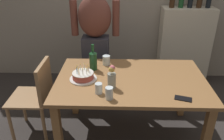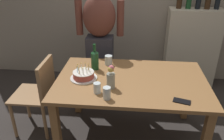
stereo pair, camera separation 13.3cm
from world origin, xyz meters
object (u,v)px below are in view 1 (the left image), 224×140
object	(u,v)px
water_glass_far	(106,60)
person_man_bearded	(95,40)
flower_vase	(112,77)
cell_phone	(183,99)
water_glass_side	(99,88)
water_glass_near	(109,93)
birthday_cake	(83,76)
dining_chair	(37,93)
wine_bottle	(93,60)

from	to	relation	value
water_glass_far	person_man_bearded	distance (m)	0.48
water_glass_far	flower_vase	bearing A→B (deg)	-81.28
person_man_bearded	cell_phone	bearing A→B (deg)	127.65
water_glass_far	water_glass_side	size ratio (longest dim) A/B	1.09
water_glass_near	flower_vase	distance (m)	0.20
water_glass_near	person_man_bearded	size ratio (longest dim) A/B	0.07
water_glass_side	cell_phone	world-z (taller)	water_glass_side
birthday_cake	water_glass_far	world-z (taller)	birthday_cake
water_glass_near	dining_chair	size ratio (longest dim) A/B	0.13
wine_bottle	water_glass_far	bearing A→B (deg)	43.42
water_glass_side	dining_chair	bearing A→B (deg)	154.85
water_glass_far	water_glass_near	bearing A→B (deg)	-84.95
birthday_cake	water_glass_far	size ratio (longest dim) A/B	2.53
wine_bottle	flower_vase	distance (m)	0.43
water_glass_near	water_glass_far	world-z (taller)	water_glass_near
wine_bottle	birthday_cake	bearing A→B (deg)	-109.32
person_man_bearded	birthday_cake	bearing A→B (deg)	86.33
person_man_bearded	water_glass_near	bearing A→B (deg)	101.14
person_man_bearded	flower_vase	bearing A→B (deg)	104.21
water_glass_near	wine_bottle	bearing A→B (deg)	109.02
cell_phone	dining_chair	world-z (taller)	dining_chair
wine_bottle	person_man_bearded	size ratio (longest dim) A/B	0.17
water_glass_near	water_glass_side	xyz separation A→B (m)	(-0.10, 0.09, -0.01)
water_glass_far	person_man_bearded	xyz separation A→B (m)	(-0.16, 0.44, 0.08)
water_glass_side	person_man_bearded	xyz separation A→B (m)	(-0.13, 1.04, 0.08)
water_glass_far	water_glass_side	bearing A→B (deg)	-93.49
water_glass_far	dining_chair	world-z (taller)	dining_chair
dining_chair	water_glass_far	bearing A→B (deg)	110.34
wine_bottle	cell_phone	distance (m)	1.00
water_glass_near	cell_phone	distance (m)	0.64
water_glass_far	cell_phone	world-z (taller)	water_glass_far
water_glass_far	flower_vase	distance (m)	0.51
water_glass_side	cell_phone	distance (m)	0.74
birthday_cake	water_glass_near	bearing A→B (deg)	-50.98
birthday_cake	water_glass_near	xyz separation A→B (m)	(0.27, -0.34, 0.02)
birthday_cake	water_glass_side	bearing A→B (deg)	-54.82
flower_vase	dining_chair	world-z (taller)	flower_vase
water_glass_near	cell_phone	bearing A→B (deg)	1.31
birthday_cake	wine_bottle	xyz separation A→B (m)	(0.08, 0.23, 0.08)
water_glass_far	wine_bottle	distance (m)	0.19
flower_vase	person_man_bearded	bearing A→B (deg)	104.21
cell_phone	dining_chair	bearing A→B (deg)	-178.52
flower_vase	person_man_bearded	size ratio (longest dim) A/B	0.14
water_glass_far	dining_chair	xyz separation A→B (m)	(-0.74, -0.27, -0.28)
birthday_cake	dining_chair	world-z (taller)	birthday_cake
birthday_cake	cell_phone	size ratio (longest dim) A/B	1.88
water_glass_far	dining_chair	bearing A→B (deg)	-159.66
person_man_bearded	water_glass_side	bearing A→B (deg)	96.84
flower_vase	person_man_bearded	xyz separation A→B (m)	(-0.24, 0.94, 0.03)
water_glass_side	dining_chair	world-z (taller)	dining_chair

